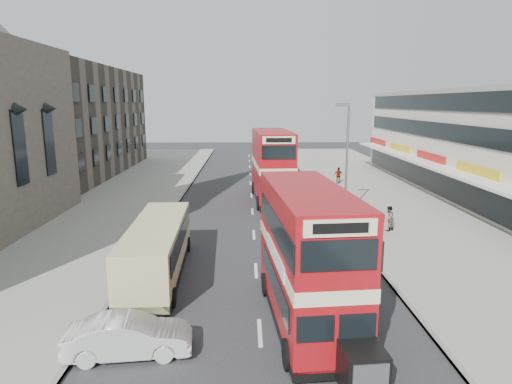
% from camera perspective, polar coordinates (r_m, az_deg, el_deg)
% --- Properties ---
extents(ground, '(160.00, 160.00, 0.00)m').
position_cam_1_polar(ground, '(14.96, 0.75, -21.49)').
color(ground, '#28282B').
rests_on(ground, ground).
extents(road_surface, '(12.00, 90.00, 0.01)m').
position_cam_1_polar(road_surface, '(33.55, -0.46, -2.56)').
color(road_surface, '#28282B').
rests_on(road_surface, ground).
extents(pavement_right, '(12.00, 90.00, 0.15)m').
position_cam_1_polar(pavement_right, '(35.77, 19.15, -2.20)').
color(pavement_right, gray).
rests_on(pavement_right, ground).
extents(pavement_left, '(12.00, 90.00, 0.15)m').
position_cam_1_polar(pavement_left, '(35.45, -20.26, -2.39)').
color(pavement_left, gray).
rests_on(pavement_left, ground).
extents(kerb_left, '(0.20, 90.00, 0.16)m').
position_cam_1_polar(kerb_left, '(34.00, -10.81, -2.45)').
color(kerb_left, gray).
rests_on(kerb_left, ground).
extents(kerb_right, '(0.20, 90.00, 0.16)m').
position_cam_1_polar(kerb_right, '(34.16, 9.83, -2.35)').
color(kerb_right, gray).
rests_on(kerb_right, ground).
extents(brick_terrace, '(14.00, 28.00, 12.00)m').
position_cam_1_polar(brick_terrace, '(54.98, -24.63, 8.22)').
color(brick_terrace, '#66594C').
rests_on(brick_terrace, ground).
extents(commercial_row, '(9.90, 46.20, 9.30)m').
position_cam_1_polar(commercial_row, '(40.27, 29.29, 5.11)').
color(commercial_row, beige).
rests_on(commercial_row, ground).
extents(street_lamp, '(1.00, 0.20, 8.12)m').
position_cam_1_polar(street_lamp, '(31.51, 11.57, 5.13)').
color(street_lamp, slate).
rests_on(street_lamp, ground).
extents(bus_main, '(3.20, 9.13, 4.99)m').
position_cam_1_polar(bus_main, '(16.40, 6.67, -8.23)').
color(bus_main, black).
rests_on(bus_main, ground).
extents(bus_second, '(3.28, 10.36, 5.68)m').
position_cam_1_polar(bus_second, '(36.79, 2.13, 3.42)').
color(bus_second, black).
rests_on(bus_second, ground).
extents(coach, '(2.67, 9.11, 2.39)m').
position_cam_1_polar(coach, '(21.57, -12.65, -6.99)').
color(coach, black).
rests_on(coach, ground).
extents(car_left_front, '(4.17, 1.83, 1.33)m').
position_cam_1_polar(car_left_front, '(15.66, -16.11, -17.51)').
color(car_left_front, silver).
rests_on(car_left_front, ground).
extents(car_right_a, '(5.20, 2.50, 1.46)m').
position_cam_1_polar(car_right_a, '(28.97, 10.40, -3.53)').
color(car_right_a, maroon).
rests_on(car_right_a, ground).
extents(car_right_b, '(4.25, 2.36, 1.13)m').
position_cam_1_polar(car_right_b, '(36.04, 7.38, -0.75)').
color(car_right_b, orange).
rests_on(car_right_b, ground).
extents(car_right_c, '(3.88, 1.97, 1.27)m').
position_cam_1_polar(car_right_c, '(43.32, 6.48, 1.43)').
color(car_right_c, '#578AAE').
rests_on(car_right_c, ground).
extents(pedestrian_near, '(0.71, 0.68, 1.61)m').
position_cam_1_polar(pedestrian_near, '(29.19, 16.79, -3.27)').
color(pedestrian_near, gray).
rests_on(pedestrian_near, pavement_right).
extents(pedestrian_far, '(1.00, 0.56, 1.61)m').
position_cam_1_polar(pedestrian_far, '(45.18, 10.59, 2.13)').
color(pedestrian_far, gray).
rests_on(pedestrian_far, pavement_right).
extents(cyclist, '(0.80, 1.91, 2.00)m').
position_cam_1_polar(cyclist, '(33.61, 7.61, -1.48)').
color(cyclist, gray).
rests_on(cyclist, ground).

